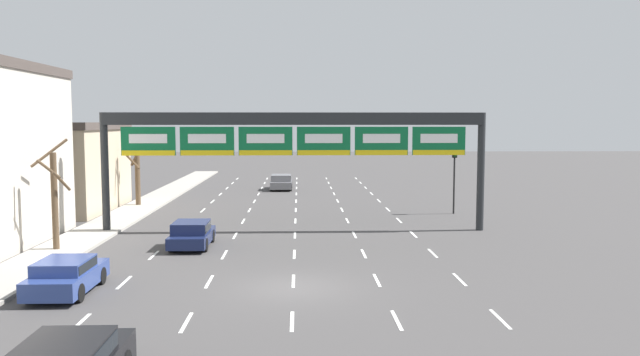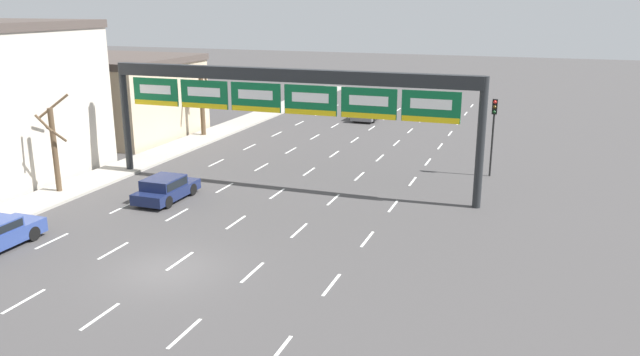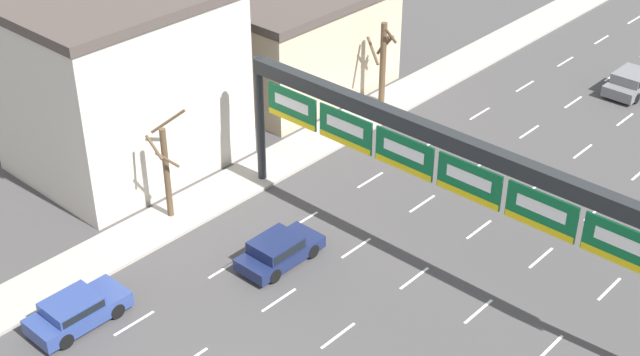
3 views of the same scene
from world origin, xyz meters
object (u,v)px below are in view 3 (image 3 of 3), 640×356
object	(u,v)px
tree_bare_second	(383,59)
car_blue	(76,310)
car_grey	(632,81)
sign_gantry	(441,154)
car_navy	(278,250)
tree_bare_closest	(166,167)

from	to	relation	value
tree_bare_second	car_blue	bearing A→B (deg)	-81.73
car_grey	sign_gantry	bearing A→B (deg)	-86.40
car_grey	tree_bare_second	distance (m)	15.50
car_navy	tree_bare_second	distance (m)	16.79
car_navy	tree_bare_closest	size ratio (longest dim) A/B	0.76
car_grey	car_navy	distance (m)	26.98
sign_gantry	car_navy	xyz separation A→B (m)	(-5.14, -4.40, -4.96)
tree_bare_second	sign_gantry	bearing A→B (deg)	-43.04
car_blue	tree_bare_second	size ratio (longest dim) A/B	0.83
car_navy	tree_bare_closest	xyz separation A→B (m)	(-6.35, -0.88, 2.06)
tree_bare_closest	tree_bare_second	xyz separation A→B (m)	(-0.20, 16.19, 0.08)
car_grey	car_navy	bearing A→B (deg)	-97.95
sign_gantry	car_blue	bearing A→B (deg)	-122.83
tree_bare_closest	tree_bare_second	size ratio (longest dim) A/B	1.07
sign_gantry	car_blue	world-z (taller)	sign_gantry
car_blue	car_navy	world-z (taller)	car_navy
car_blue	car_grey	xyz separation A→B (m)	(6.84, 35.10, 0.05)
sign_gantry	car_grey	world-z (taller)	sign_gantry
sign_gantry	tree_bare_second	world-z (taller)	sign_gantry
tree_bare_second	car_grey	bearing A→B (deg)	47.99
sign_gantry	car_navy	size ratio (longest dim) A/B	5.42
tree_bare_closest	car_grey	bearing A→B (deg)	69.93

